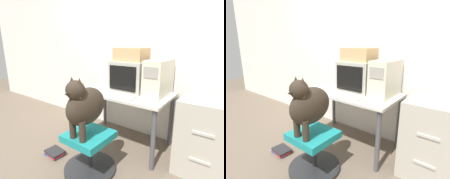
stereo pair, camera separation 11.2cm
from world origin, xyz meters
TOP-DOWN VIEW (x-y plane):
  - ground_plane at (0.00, 0.00)m, footprint 12.00×12.00m
  - wall_back at (0.00, 0.74)m, footprint 8.00×0.05m
  - desk at (0.00, 0.34)m, footprint 1.17×0.68m
  - crt_monitor at (0.03, 0.46)m, footprint 0.44×0.42m
  - pc_tower at (0.41, 0.43)m, footprint 0.21×0.48m
  - keyboard at (0.05, 0.10)m, footprint 0.47×0.15m
  - computer_mouse at (0.36, 0.08)m, footprint 0.07×0.04m
  - office_chair at (0.01, -0.33)m, footprint 0.54×0.54m
  - dog at (0.01, -0.37)m, footprint 0.23×0.48m
  - filing_cabinet at (0.96, 0.38)m, footprint 0.52×0.57m
  - cardboard_box at (0.03, 0.46)m, footprint 0.38×0.30m
  - book_stack_floor at (-0.51, -0.39)m, footprint 0.24×0.18m

SIDE VIEW (x-z plane):
  - ground_plane at x=0.00m, z-range 0.00..0.00m
  - book_stack_floor at x=-0.51m, z-range 0.00..0.06m
  - office_chair at x=0.01m, z-range 0.00..0.43m
  - filing_cabinet at x=0.96m, z-range 0.00..0.78m
  - desk at x=0.00m, z-range 0.26..0.97m
  - keyboard at x=0.05m, z-range 0.71..0.74m
  - computer_mouse at x=0.36m, z-range 0.71..0.74m
  - dog at x=0.01m, z-range 0.45..1.04m
  - crt_monitor at x=0.03m, z-range 0.71..1.08m
  - pc_tower at x=0.41m, z-range 0.71..1.12m
  - cardboard_box at x=0.03m, z-range 1.08..1.25m
  - wall_back at x=0.00m, z-range 0.00..2.60m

